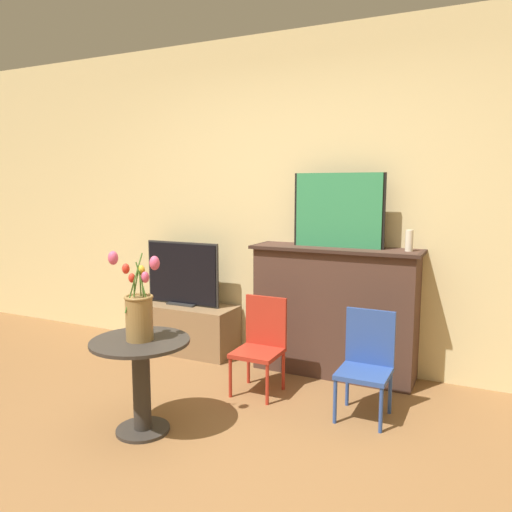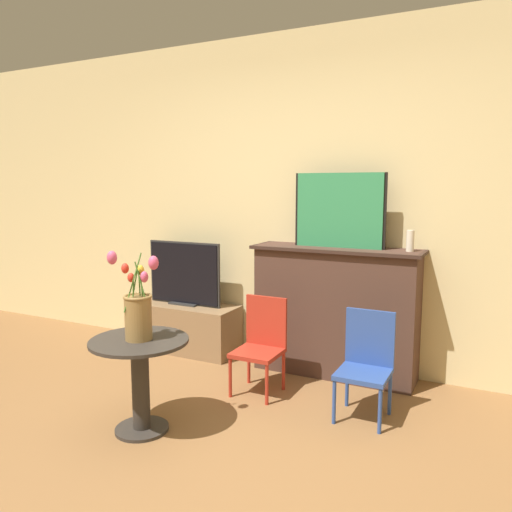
{
  "view_description": "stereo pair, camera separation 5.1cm",
  "coord_description": "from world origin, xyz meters",
  "px_view_note": "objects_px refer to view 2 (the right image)",
  "views": [
    {
      "loc": [
        1.42,
        -1.75,
        1.47
      ],
      "look_at": [
        -0.05,
        1.31,
        1.0
      ],
      "focal_mm": 35.0,
      "sensor_mm": 36.0,
      "label": 1
    },
    {
      "loc": [
        1.47,
        -1.73,
        1.47
      ],
      "look_at": [
        -0.05,
        1.31,
        1.0
      ],
      "focal_mm": 35.0,
      "sensor_mm": 36.0,
      "label": 2
    }
  ],
  "objects_px": {
    "chair_red": "(261,341)",
    "chair_blue": "(366,360)",
    "vase_tulips": "(138,310)",
    "tv_monitor": "(184,274)",
    "painting": "(339,210)"
  },
  "relations": [
    {
      "from": "chair_blue",
      "to": "vase_tulips",
      "type": "distance_m",
      "value": 1.47
    },
    {
      "from": "chair_blue",
      "to": "vase_tulips",
      "type": "height_order",
      "value": "vase_tulips"
    },
    {
      "from": "chair_red",
      "to": "vase_tulips",
      "type": "height_order",
      "value": "vase_tulips"
    },
    {
      "from": "painting",
      "to": "tv_monitor",
      "type": "height_order",
      "value": "painting"
    },
    {
      "from": "tv_monitor",
      "to": "vase_tulips",
      "type": "distance_m",
      "value": 1.51
    },
    {
      "from": "tv_monitor",
      "to": "painting",
      "type": "bearing_deg",
      "value": 1.79
    },
    {
      "from": "painting",
      "to": "chair_red",
      "type": "relative_size",
      "value": 1.04
    },
    {
      "from": "chair_blue",
      "to": "vase_tulips",
      "type": "relative_size",
      "value": 1.25
    },
    {
      "from": "tv_monitor",
      "to": "chair_blue",
      "type": "distance_m",
      "value": 1.9
    },
    {
      "from": "vase_tulips",
      "to": "chair_red",
      "type": "bearing_deg",
      "value": 66.15
    },
    {
      "from": "chair_red",
      "to": "chair_blue",
      "type": "relative_size",
      "value": 1.0
    },
    {
      "from": "painting",
      "to": "vase_tulips",
      "type": "height_order",
      "value": "painting"
    },
    {
      "from": "painting",
      "to": "tv_monitor",
      "type": "xyz_separation_m",
      "value": [
        -1.4,
        -0.04,
        -0.59
      ]
    },
    {
      "from": "tv_monitor",
      "to": "chair_blue",
      "type": "relative_size",
      "value": 1.06
    },
    {
      "from": "chair_red",
      "to": "painting",
      "type": "bearing_deg",
      "value": 55.02
    }
  ]
}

